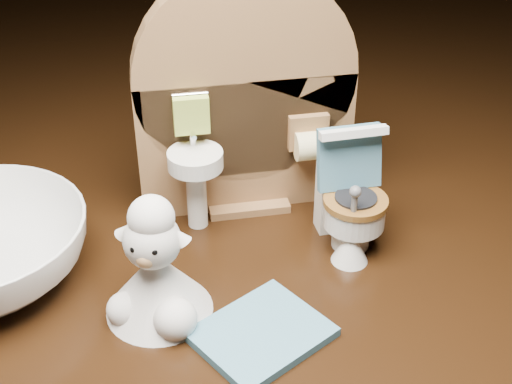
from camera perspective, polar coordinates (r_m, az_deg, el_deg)
backdrop_panel at (r=0.42m, az=-0.93°, el=6.63°), size 0.13×0.05×0.15m
toy_toilet at (r=0.41m, az=7.48°, el=-0.70°), size 0.04×0.05×0.07m
bath_mat at (r=0.36m, az=0.43°, el=-11.26°), size 0.08×0.07×0.00m
toilet_brush at (r=0.40m, az=7.59°, el=-3.97°), size 0.02×0.02×0.05m
plush_lamb at (r=0.36m, az=-8.00°, el=-6.58°), size 0.06×0.06×0.07m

